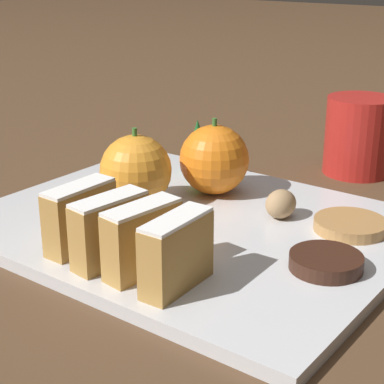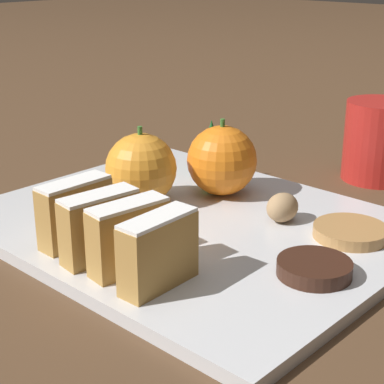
{
  "view_description": "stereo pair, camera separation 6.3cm",
  "coord_description": "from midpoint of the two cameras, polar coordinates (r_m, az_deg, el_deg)",
  "views": [
    {
      "loc": [
        -0.47,
        -0.35,
        0.26
      ],
      "look_at": [
        0.0,
        0.0,
        0.04
      ],
      "focal_mm": 60.0,
      "sensor_mm": 36.0,
      "label": 1
    },
    {
      "loc": [
        -0.43,
        -0.4,
        0.26
      ],
      "look_at": [
        0.0,
        0.0,
        0.04
      ],
      "focal_mm": 60.0,
      "sensor_mm": 36.0,
      "label": 2
    }
  ],
  "objects": [
    {
      "name": "coffee_mug",
      "position": [
        0.82,
        18.47,
        4.34
      ],
      "size": [
        0.12,
        0.08,
        0.1
      ],
      "color": "red",
      "rests_on": "ground_plane"
    },
    {
      "name": "stollen_slice_fourth",
      "position": [
        0.58,
        -7.33,
        -1.86
      ],
      "size": [
        0.07,
        0.02,
        0.06
      ],
      "color": "#B28442",
      "rests_on": "serving_platter"
    },
    {
      "name": "serving_platter",
      "position": [
        0.64,
        2.81,
        -3.08
      ],
      "size": [
        0.33,
        0.41,
        0.01
      ],
      "color": "silver",
      "rests_on": "ground_plane"
    },
    {
      "name": "ground_plane",
      "position": [
        0.64,
        2.8,
        -3.57
      ],
      "size": [
        6.0,
        6.0,
        0.0
      ],
      "primitive_type": "plane",
      "color": "#513823"
    },
    {
      "name": "chocolate_cookie",
      "position": [
        0.54,
        14.11,
        -6.66
      ],
      "size": [
        0.06,
        0.06,
        0.01
      ],
      "color": "#381E14",
      "rests_on": "serving_platter"
    },
    {
      "name": "stollen_slice_second",
      "position": [
        0.53,
        -2.26,
        -4.08
      ],
      "size": [
        0.07,
        0.03,
        0.06
      ],
      "color": "#B28442",
      "rests_on": "serving_platter"
    },
    {
      "name": "orange_near",
      "position": [
        0.67,
        -1.8,
        2.07
      ],
      "size": [
        0.08,
        0.08,
        0.08
      ],
      "color": "orange",
      "rests_on": "serving_platter"
    },
    {
      "name": "orange_far",
      "position": [
        0.7,
        5.25,
        2.77
      ],
      "size": [
        0.08,
        0.08,
        0.08
      ],
      "color": "orange",
      "rests_on": "serving_platter"
    },
    {
      "name": "evergreen_sprig",
      "position": [
        0.77,
        4.06,
        4.09
      ],
      "size": [
        0.04,
        0.04,
        0.06
      ],
      "color": "#195623",
      "rests_on": "serving_platter"
    },
    {
      "name": "stollen_slice_front",
      "position": [
        0.5,
        0.55,
        -5.4
      ],
      "size": [
        0.07,
        0.03,
        0.06
      ],
      "color": "#B28442",
      "rests_on": "serving_platter"
    },
    {
      "name": "stollen_slice_third",
      "position": [
        0.55,
        -5.24,
        -3.04
      ],
      "size": [
        0.07,
        0.03,
        0.06
      ],
      "color": "#B28442",
      "rests_on": "serving_platter"
    },
    {
      "name": "gingerbread_cookie",
      "position": [
        0.62,
        16.75,
        -3.48
      ],
      "size": [
        0.07,
        0.07,
        0.01
      ],
      "color": "#B27F47",
      "rests_on": "serving_platter"
    },
    {
      "name": "walnut",
      "position": [
        0.64,
        10.83,
        -1.41
      ],
      "size": [
        0.04,
        0.03,
        0.03
      ],
      "color": "tan",
      "rests_on": "serving_platter"
    }
  ]
}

